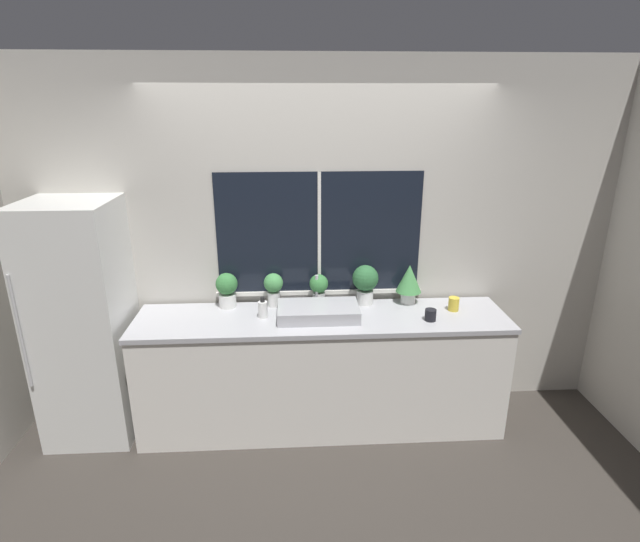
{
  "coord_description": "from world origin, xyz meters",
  "views": [
    {
      "loc": [
        -0.21,
        -3.01,
        2.4
      ],
      "look_at": [
        -0.01,
        0.29,
        1.25
      ],
      "focal_mm": 28.0,
      "sensor_mm": 36.0,
      "label": 1
    }
  ],
  "objects_px": {
    "potted_plant_far_right": "(409,281)",
    "soap_bottle": "(263,309)",
    "mug_black": "(430,315)",
    "sink": "(318,311)",
    "potted_plant_far_left": "(227,289)",
    "potted_plant_left": "(273,287)",
    "refrigerator": "(85,322)",
    "mug_yellow": "(454,304)",
    "potted_plant_right": "(365,282)",
    "potted_plant_center": "(319,287)"
  },
  "relations": [
    {
      "from": "potted_plant_left",
      "to": "mug_yellow",
      "type": "relative_size",
      "value": 2.53
    },
    {
      "from": "potted_plant_far_right",
      "to": "mug_black",
      "type": "bearing_deg",
      "value": -75.48
    },
    {
      "from": "potted_plant_center",
      "to": "mug_yellow",
      "type": "bearing_deg",
      "value": -9.48
    },
    {
      "from": "sink",
      "to": "potted_plant_far_left",
      "type": "bearing_deg",
      "value": 161.17
    },
    {
      "from": "potted_plant_far_left",
      "to": "potted_plant_right",
      "type": "relative_size",
      "value": 0.87
    },
    {
      "from": "potted_plant_far_left",
      "to": "mug_black",
      "type": "xyz_separation_m",
      "value": [
        1.47,
        -0.33,
        -0.11
      ]
    },
    {
      "from": "potted_plant_far_left",
      "to": "refrigerator",
      "type": "bearing_deg",
      "value": -170.18
    },
    {
      "from": "sink",
      "to": "mug_yellow",
      "type": "distance_m",
      "value": 1.01
    },
    {
      "from": "potted_plant_far_right",
      "to": "soap_bottle",
      "type": "height_order",
      "value": "potted_plant_far_right"
    },
    {
      "from": "potted_plant_far_right",
      "to": "soap_bottle",
      "type": "relative_size",
      "value": 1.96
    },
    {
      "from": "potted_plant_far_right",
      "to": "sink",
      "type": "bearing_deg",
      "value": -162.02
    },
    {
      "from": "potted_plant_left",
      "to": "soap_bottle",
      "type": "xyz_separation_m",
      "value": [
        -0.07,
        -0.21,
        -0.09
      ]
    },
    {
      "from": "sink",
      "to": "potted_plant_right",
      "type": "xyz_separation_m",
      "value": [
        0.37,
        0.23,
        0.14
      ]
    },
    {
      "from": "soap_bottle",
      "to": "mug_yellow",
      "type": "xyz_separation_m",
      "value": [
        1.41,
        0.05,
        -0.01
      ]
    },
    {
      "from": "potted_plant_far_left",
      "to": "mug_yellow",
      "type": "xyz_separation_m",
      "value": [
        1.69,
        -0.17,
        -0.1
      ]
    },
    {
      "from": "potted_plant_right",
      "to": "mug_black",
      "type": "bearing_deg",
      "value": -38.19
    },
    {
      "from": "sink",
      "to": "potted_plant_center",
      "type": "relative_size",
      "value": 2.39
    },
    {
      "from": "potted_plant_far_left",
      "to": "potted_plant_center",
      "type": "xyz_separation_m",
      "value": [
        0.69,
        0.0,
        -0.01
      ]
    },
    {
      "from": "potted_plant_center",
      "to": "potted_plant_right",
      "type": "height_order",
      "value": "potted_plant_right"
    },
    {
      "from": "potted_plant_left",
      "to": "potted_plant_far_right",
      "type": "bearing_deg",
      "value": -0.0
    },
    {
      "from": "sink",
      "to": "potted_plant_right",
      "type": "bearing_deg",
      "value": 31.73
    },
    {
      "from": "refrigerator",
      "to": "potted_plant_far_right",
      "type": "distance_m",
      "value": 2.4
    },
    {
      "from": "potted_plant_left",
      "to": "soap_bottle",
      "type": "relative_size",
      "value": 1.65
    },
    {
      "from": "potted_plant_left",
      "to": "mug_yellow",
      "type": "bearing_deg",
      "value": -7.08
    },
    {
      "from": "potted_plant_left",
      "to": "potted_plant_center",
      "type": "bearing_deg",
      "value": 0.0
    },
    {
      "from": "refrigerator",
      "to": "potted_plant_left",
      "type": "height_order",
      "value": "refrigerator"
    },
    {
      "from": "sink",
      "to": "potted_plant_far_right",
      "type": "relative_size",
      "value": 1.89
    },
    {
      "from": "potted_plant_left",
      "to": "sink",
      "type": "bearing_deg",
      "value": -35.25
    },
    {
      "from": "refrigerator",
      "to": "potted_plant_far_right",
      "type": "xyz_separation_m",
      "value": [
        2.38,
        0.17,
        0.2
      ]
    },
    {
      "from": "soap_bottle",
      "to": "mug_black",
      "type": "bearing_deg",
      "value": -5.73
    },
    {
      "from": "potted_plant_left",
      "to": "potted_plant_far_left",
      "type": "bearing_deg",
      "value": 180.0
    },
    {
      "from": "sink",
      "to": "potted_plant_far_left",
      "type": "relative_size",
      "value": 2.17
    },
    {
      "from": "potted_plant_center",
      "to": "mug_black",
      "type": "relative_size",
      "value": 2.91
    },
    {
      "from": "potted_plant_far_left",
      "to": "mug_yellow",
      "type": "height_order",
      "value": "potted_plant_far_left"
    },
    {
      "from": "soap_bottle",
      "to": "potted_plant_far_left",
      "type": "bearing_deg",
      "value": 142.41
    },
    {
      "from": "refrigerator",
      "to": "soap_bottle",
      "type": "xyz_separation_m",
      "value": [
        1.28,
        -0.04,
        0.09
      ]
    },
    {
      "from": "refrigerator",
      "to": "potted_plant_far_right",
      "type": "bearing_deg",
      "value": 4.16
    },
    {
      "from": "refrigerator",
      "to": "potted_plant_far_left",
      "type": "height_order",
      "value": "refrigerator"
    },
    {
      "from": "refrigerator",
      "to": "mug_black",
      "type": "relative_size",
      "value": 21.06
    },
    {
      "from": "mug_black",
      "to": "mug_yellow",
      "type": "xyz_separation_m",
      "value": [
        0.22,
        0.17,
        0.01
      ]
    },
    {
      "from": "refrigerator",
      "to": "mug_yellow",
      "type": "height_order",
      "value": "refrigerator"
    },
    {
      "from": "potted_plant_right",
      "to": "potted_plant_far_right",
      "type": "relative_size",
      "value": 1.0
    },
    {
      "from": "potted_plant_left",
      "to": "potted_plant_right",
      "type": "relative_size",
      "value": 0.84
    },
    {
      "from": "potted_plant_far_left",
      "to": "potted_plant_right",
      "type": "height_order",
      "value": "potted_plant_right"
    },
    {
      "from": "soap_bottle",
      "to": "mug_yellow",
      "type": "distance_m",
      "value": 1.41
    },
    {
      "from": "potted_plant_far_left",
      "to": "sink",
      "type": "bearing_deg",
      "value": -18.83
    },
    {
      "from": "sink",
      "to": "mug_black",
      "type": "height_order",
      "value": "sink"
    },
    {
      "from": "potted_plant_far_right",
      "to": "mug_black",
      "type": "relative_size",
      "value": 3.67
    },
    {
      "from": "potted_plant_far_right",
      "to": "mug_black",
      "type": "height_order",
      "value": "potted_plant_far_right"
    },
    {
      "from": "sink",
      "to": "potted_plant_far_right",
      "type": "height_order",
      "value": "potted_plant_far_right"
    }
  ]
}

